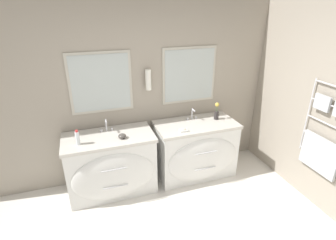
{
  "coord_description": "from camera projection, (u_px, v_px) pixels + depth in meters",
  "views": [
    {
      "loc": [
        -0.66,
        -1.43,
        2.45
      ],
      "look_at": [
        0.3,
        1.43,
        1.1
      ],
      "focal_mm": 28.0,
      "sensor_mm": 36.0,
      "label": 1
    }
  ],
  "objects": [
    {
      "name": "toiletry_bottle",
      "position": [
        77.0,
        138.0,
        3.2
      ],
      "size": [
        0.05,
        0.05,
        0.19
      ],
      "color": "silver",
      "rests_on": "vanity_left"
    },
    {
      "name": "wall_back",
      "position": [
        133.0,
        92.0,
        3.68
      ],
      "size": [
        5.72,
        0.16,
        2.6
      ],
      "color": "#9E9384",
      "rests_on": "ground_plane"
    },
    {
      "name": "amenity_bowl",
      "position": [
        122.0,
        136.0,
        3.37
      ],
      "size": [
        0.1,
        0.1,
        0.06
      ],
      "color": "#4C4742",
      "rests_on": "vanity_left"
    },
    {
      "name": "faucet_right",
      "position": [
        192.0,
        114.0,
        3.9
      ],
      "size": [
        0.17,
        0.11,
        0.17
      ],
      "color": "silver",
      "rests_on": "vanity_right"
    },
    {
      "name": "flower_vase",
      "position": [
        217.0,
        112.0,
        3.9
      ],
      "size": [
        0.07,
        0.07,
        0.26
      ],
      "color": "#332D2D",
      "rests_on": "vanity_right"
    },
    {
      "name": "soap_dish",
      "position": [
        184.0,
        130.0,
        3.56
      ],
      "size": [
        0.12,
        0.08,
        0.04
      ],
      "color": "white",
      "rests_on": "vanity_right"
    },
    {
      "name": "faucet_left",
      "position": [
        106.0,
        126.0,
        3.53
      ],
      "size": [
        0.17,
        0.11,
        0.17
      ],
      "color": "silver",
      "rests_on": "vanity_left"
    },
    {
      "name": "wall_right",
      "position": [
        315.0,
        104.0,
        3.3
      ],
      "size": [
        0.13,
        4.06,
        2.6
      ],
      "color": "#9E9384",
      "rests_on": "ground_plane"
    },
    {
      "name": "vanity_left",
      "position": [
        111.0,
        165.0,
        3.57
      ],
      "size": [
        1.19,
        0.68,
        0.85
      ],
      "color": "white",
      "rests_on": "ground_plane"
    },
    {
      "name": "vanity_right",
      "position": [
        196.0,
        150.0,
        3.94
      ],
      "size": [
        1.19,
        0.68,
        0.85
      ],
      "color": "white",
      "rests_on": "ground_plane"
    }
  ]
}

